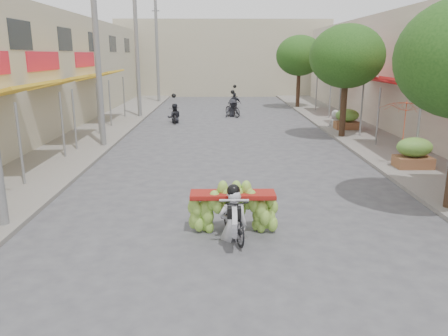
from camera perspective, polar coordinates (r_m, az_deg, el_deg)
ground at (r=7.53m, az=3.03°, el=-16.48°), size 120.00×120.00×0.00m
sidewalk_left at (r=22.73m, az=-17.48°, el=4.27°), size 4.00×60.00×0.12m
sidewalk_right at (r=23.01m, az=18.27°, el=4.32°), size 4.00×60.00×0.12m
far_building at (r=44.43m, az=-0.13°, el=14.14°), size 20.00×6.00×7.00m
utility_pole_mid at (r=19.08m, az=-16.25°, el=14.50°), size 0.60×0.24×8.00m
utility_pole_far at (r=27.87m, az=-11.30°, el=14.65°), size 0.60×0.24×8.00m
utility_pole_back at (r=36.76m, az=-8.73°, el=14.69°), size 0.60×0.24×8.00m
street_tree_mid at (r=21.25m, az=15.76°, el=13.83°), size 3.40×3.40×5.25m
street_tree_far at (r=32.95m, az=9.83°, el=14.25°), size 3.40×3.40×5.25m
produce_crate_mid at (r=16.21m, az=23.59°, el=2.11°), size 1.20×0.88×1.16m
produce_crate_far at (r=23.61m, az=15.78°, el=6.37°), size 1.20×0.88×1.16m
banana_motorbike at (r=9.51m, az=1.19°, el=-4.96°), size 2.20×1.85×2.09m
market_umbrella at (r=15.98m, az=22.86°, el=8.19°), size 1.85×1.85×1.61m
pedestrian at (r=24.14m, az=14.45°, el=7.36°), size 0.95×0.63×1.80m
bg_motorbike_a at (r=25.64m, az=-6.53°, el=7.55°), size 0.85×1.57×1.95m
bg_motorbike_b at (r=28.03m, az=1.12°, el=8.39°), size 1.30×1.76×1.95m
bg_motorbike_c at (r=32.94m, az=1.40°, el=9.32°), size 0.97×1.43×1.95m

